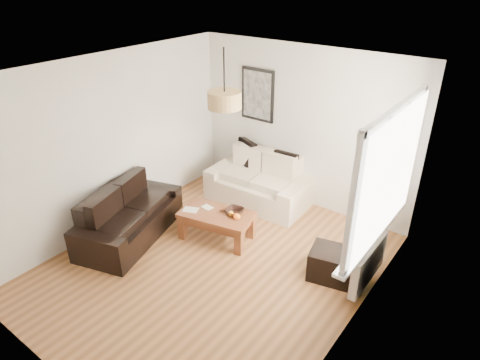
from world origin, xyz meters
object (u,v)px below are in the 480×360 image
Objects in this scene: coffee_table at (217,225)px; ottoman at (338,266)px; loveseat_cream at (259,180)px; sofa_leather at (129,214)px.

coffee_table reaches higher than ottoman.
loveseat_cream is 1.28m from coffee_table.
sofa_leather reaches higher than coffee_table.
ottoman is (1.94, -1.03, -0.21)m from loveseat_cream.
coffee_table is 1.83m from ottoman.
sofa_leather is (-0.94, -1.99, -0.04)m from loveseat_cream.
ottoman is at bearing -30.62° from loveseat_cream.
sofa_leather is 1.65× the size of coffee_table.
loveseat_cream is 1.59× the size of coffee_table.
loveseat_cream reaches higher than ottoman.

